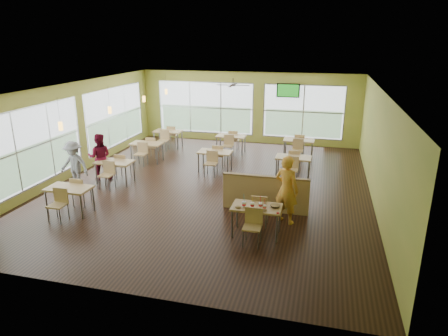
{
  "coord_description": "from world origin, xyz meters",
  "views": [
    {
      "loc": [
        3.43,
        -11.81,
        4.64
      ],
      "look_at": [
        0.68,
        -1.04,
        1.0
      ],
      "focal_mm": 32.0,
      "sensor_mm": 36.0,
      "label": 1
    }
  ],
  "objects": [
    {
      "name": "cup_red_near",
      "position": [
        2.1,
        -3.05,
        0.82
      ],
      "size": [
        0.09,
        0.09,
        0.34
      ],
      "color": "white",
      "rests_on": "main_table"
    },
    {
      "name": "ceiling_fan",
      "position": [
        -0.0,
        3.0,
        2.95
      ],
      "size": [
        1.25,
        1.25,
        0.29
      ],
      "color": "#2D2119",
      "rests_on": "ceiling"
    },
    {
      "name": "window_bays",
      "position": [
        -2.65,
        3.08,
        1.48
      ],
      "size": [
        9.24,
        10.24,
        2.38
      ],
      "color": "white",
      "rests_on": "room"
    },
    {
      "name": "pendant_lights",
      "position": [
        -3.2,
        0.68,
        2.45
      ],
      "size": [
        0.11,
        7.31,
        0.86
      ],
      "color": "#2D2119",
      "rests_on": "ceiling"
    },
    {
      "name": "wrapper_mid",
      "position": [
        2.11,
        -2.88,
        0.78
      ],
      "size": [
        0.23,
        0.21,
        0.05
      ],
      "primitive_type": "ellipsoid",
      "rotation": [
        0.0,
        0.0,
        -0.11
      ],
      "color": "olive",
      "rests_on": "main_table"
    },
    {
      "name": "tv_backwall",
      "position": [
        1.8,
        5.9,
        2.45
      ],
      "size": [
        1.0,
        0.07,
        0.6
      ],
      "color": "black",
      "rests_on": "wall_back"
    },
    {
      "name": "cup_red_far",
      "position": [
        2.22,
        -3.15,
        0.81
      ],
      "size": [
        0.09,
        0.09,
        0.31
      ],
      "color": "white",
      "rests_on": "main_table"
    },
    {
      "name": "patron_maroon",
      "position": [
        -3.85,
        -0.3,
        0.8
      ],
      "size": [
        0.95,
        0.85,
        1.6
      ],
      "primitive_type": "imported",
      "rotation": [
        0.0,
        0.0,
        3.51
      ],
      "color": "#5D0C1F",
      "rests_on": "floor"
    },
    {
      "name": "ketchup_cup",
      "position": [
        2.55,
        -3.3,
        0.76
      ],
      "size": [
        0.06,
        0.06,
        0.03
      ],
      "primitive_type": "cylinder",
      "color": "#AE1713",
      "rests_on": "main_table"
    },
    {
      "name": "main_table",
      "position": [
        2.0,
        -3.0,
        0.63
      ],
      "size": [
        1.22,
        1.52,
        0.87
      ],
      "color": "tan",
      "rests_on": "floor"
    },
    {
      "name": "food_basket",
      "position": [
        2.44,
        -2.93,
        0.78
      ],
      "size": [
        0.24,
        0.24,
        0.05
      ],
      "color": "black",
      "rests_on": "main_table"
    },
    {
      "name": "man_plaid",
      "position": [
        2.62,
        -2.11,
        0.91
      ],
      "size": [
        0.79,
        0.67,
        1.83
      ],
      "primitive_type": "imported",
      "rotation": [
        0.0,
        0.0,
        2.72
      ],
      "color": "orange",
      "rests_on": "floor"
    },
    {
      "name": "patron_grey",
      "position": [
        -4.18,
        -1.28,
        0.78
      ],
      "size": [
        1.05,
        0.66,
        1.56
      ],
      "primitive_type": "imported",
      "rotation": [
        0.0,
        0.0,
        -0.08
      ],
      "color": "slate",
      "rests_on": "floor"
    },
    {
      "name": "room",
      "position": [
        0.0,
        0.0,
        1.6
      ],
      "size": [
        12.0,
        12.04,
        3.2
      ],
      "color": "black",
      "rests_on": "ground"
    },
    {
      "name": "dining_tables",
      "position": [
        -1.05,
        1.71,
        0.63
      ],
      "size": [
        6.92,
        8.72,
        0.87
      ],
      "color": "tan",
      "rests_on": "floor"
    },
    {
      "name": "cup_yellow",
      "position": [
        1.92,
        -3.12,
        0.82
      ],
      "size": [
        0.1,
        0.1,
        0.37
      ],
      "color": "white",
      "rests_on": "main_table"
    },
    {
      "name": "wrapper_right",
      "position": [
        2.22,
        -3.21,
        0.77
      ],
      "size": [
        0.17,
        0.16,
        0.04
      ],
      "primitive_type": "ellipsoid",
      "rotation": [
        0.0,
        0.0,
        -0.22
      ],
      "color": "olive",
      "rests_on": "main_table"
    },
    {
      "name": "half_wall_divider",
      "position": [
        2.0,
        -1.55,
        0.52
      ],
      "size": [
        2.4,
        0.14,
        1.04
      ],
      "color": "tan",
      "rests_on": "floor"
    },
    {
      "name": "cup_blue",
      "position": [
        1.71,
        -3.13,
        0.83
      ],
      "size": [
        0.11,
        0.11,
        0.38
      ],
      "color": "white",
      "rests_on": "main_table"
    },
    {
      "name": "wrapper_left",
      "position": [
        1.58,
        -3.19,
        0.77
      ],
      "size": [
        0.16,
        0.14,
        0.04
      ],
      "primitive_type": "ellipsoid",
      "rotation": [
        0.0,
        0.0,
        -0.01
      ],
      "color": "olive",
      "rests_on": "main_table"
    }
  ]
}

